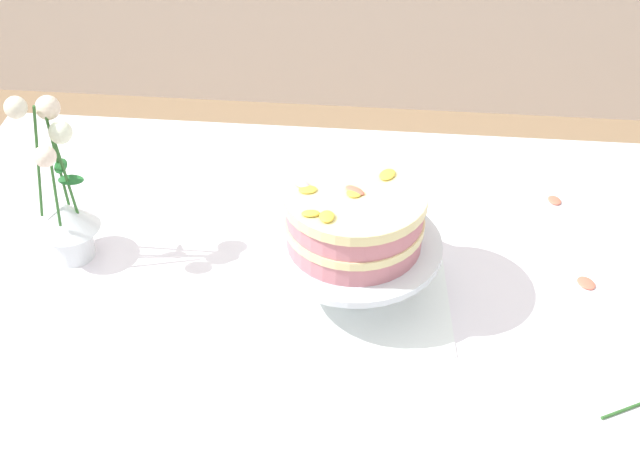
% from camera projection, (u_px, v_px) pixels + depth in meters
% --- Properties ---
extents(dining_table, '(1.40, 1.00, 0.74)m').
position_uv_depth(dining_table, '(297.00, 331.00, 1.55)').
color(dining_table, white).
rests_on(dining_table, ground).
extents(linen_napkin, '(0.34, 0.34, 0.00)m').
position_uv_depth(linen_napkin, '(352.00, 287.00, 1.50)').
color(linen_napkin, white).
rests_on(linen_napkin, dining_table).
extents(cake_stand, '(0.29, 0.29, 0.10)m').
position_uv_depth(cake_stand, '(354.00, 250.00, 1.45)').
color(cake_stand, silver).
rests_on(cake_stand, linen_napkin).
extents(layer_cake, '(0.23, 0.23, 0.11)m').
position_uv_depth(layer_cake, '(354.00, 217.00, 1.41)').
color(layer_cake, '#CC7A84').
rests_on(layer_cake, cake_stand).
extents(flower_vase, '(0.11, 0.11, 0.32)m').
position_uv_depth(flower_vase, '(64.00, 207.00, 1.51)').
color(flower_vase, silver).
rests_on(flower_vase, dining_table).
extents(loose_petal_0, '(0.04, 0.04, 0.01)m').
position_uv_depth(loose_petal_0, '(586.00, 283.00, 1.51)').
color(loose_petal_0, '#E56B51').
rests_on(loose_petal_0, dining_table).
extents(loose_petal_1, '(0.03, 0.04, 0.01)m').
position_uv_depth(loose_petal_1, '(554.00, 200.00, 1.70)').
color(loose_petal_1, '#E56B51').
rests_on(loose_petal_1, dining_table).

